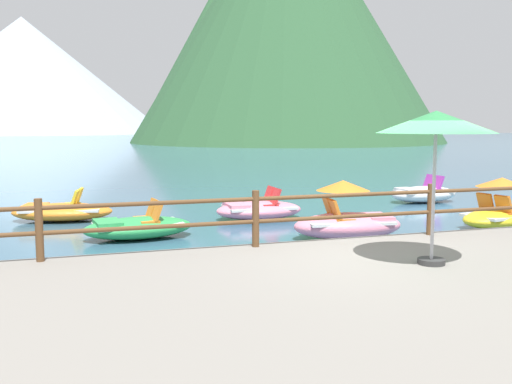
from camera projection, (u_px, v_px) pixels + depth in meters
The scene contains 12 objects.
ground_plane at pixel (124, 154), 46.79m from camera, with size 200.00×200.00×0.00m, color #38607A.
promenade_dock at pixel (493, 317), 6.95m from camera, with size 28.00×8.00×0.40m, color gray.
dock_railing at pixel (347, 208), 10.40m from camera, with size 23.92×0.12×0.95m.
beach_umbrella at pixel (436, 124), 8.48m from camera, with size 1.70×1.70×2.24m.
pedal_boat_0 at pixel (347, 220), 12.64m from camera, with size 2.49×1.50×1.26m.
pedal_boat_1 at pixel (138, 227), 12.70m from camera, with size 2.45×1.44×0.81m.
pedal_boat_2 at pixel (259, 209), 15.26m from camera, with size 2.26×1.36×0.82m.
pedal_boat_3 at pixel (504, 212), 13.93m from camera, with size 2.60×1.69×1.20m.
pedal_boat_4 at pixel (423, 194), 18.47m from camera, with size 2.21×1.15×0.85m.
pedal_boat_5 at pixel (62, 211), 15.02m from camera, with size 2.71×1.78×0.81m.
cliff_headland at pixel (275, 20), 76.32m from camera, with size 40.36×40.36×33.47m.
distant_peak at pixel (24, 76), 139.22m from camera, with size 66.21×66.21×27.08m, color #9EADBC.
Camera 1 is at (-4.75, -7.73, 2.46)m, focal length 41.60 mm.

